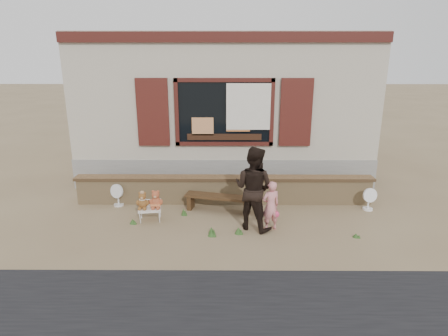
{
  "coord_description": "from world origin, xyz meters",
  "views": [
    {
      "loc": [
        0.05,
        -7.45,
        3.44
      ],
      "look_at": [
        0.0,
        0.6,
        1.0
      ],
      "focal_mm": 30.0,
      "sensor_mm": 36.0,
      "label": 1
    }
  ],
  "objects_px": {
    "folding_chair": "(150,209)",
    "adult": "(254,188)",
    "teddy_bear_left": "(143,200)",
    "child": "(271,206)",
    "teddy_bear_right": "(156,199)",
    "bench": "(218,200)"
  },
  "relations": [
    {
      "from": "child",
      "to": "adult",
      "type": "distance_m",
      "value": 0.5
    },
    {
      "from": "teddy_bear_right",
      "to": "adult",
      "type": "height_order",
      "value": "adult"
    },
    {
      "from": "adult",
      "to": "teddy_bear_left",
      "type": "bearing_deg",
      "value": 23.95
    },
    {
      "from": "bench",
      "to": "adult",
      "type": "height_order",
      "value": "adult"
    },
    {
      "from": "teddy_bear_left",
      "to": "adult",
      "type": "distance_m",
      "value": 2.39
    },
    {
      "from": "bench",
      "to": "adult",
      "type": "relative_size",
      "value": 0.89
    },
    {
      "from": "folding_chair",
      "to": "adult",
      "type": "distance_m",
      "value": 2.3
    },
    {
      "from": "child",
      "to": "adult",
      "type": "height_order",
      "value": "adult"
    },
    {
      "from": "bench",
      "to": "teddy_bear_left",
      "type": "relative_size",
      "value": 4.07
    },
    {
      "from": "folding_chair",
      "to": "child",
      "type": "height_order",
      "value": "child"
    },
    {
      "from": "bench",
      "to": "teddy_bear_left",
      "type": "bearing_deg",
      "value": -148.73
    },
    {
      "from": "teddy_bear_left",
      "to": "bench",
      "type": "bearing_deg",
      "value": 10.08
    },
    {
      "from": "bench",
      "to": "teddy_bear_left",
      "type": "xyz_separation_m",
      "value": [
        -1.6,
        -0.52,
        0.2
      ]
    },
    {
      "from": "teddy_bear_left",
      "to": "child",
      "type": "distance_m",
      "value": 2.71
    },
    {
      "from": "bench",
      "to": "teddy_bear_right",
      "type": "height_order",
      "value": "teddy_bear_right"
    },
    {
      "from": "folding_chair",
      "to": "child",
      "type": "distance_m",
      "value": 2.59
    },
    {
      "from": "folding_chair",
      "to": "adult",
      "type": "xyz_separation_m",
      "value": [
        2.19,
        -0.34,
        0.6
      ]
    },
    {
      "from": "teddy_bear_right",
      "to": "child",
      "type": "distance_m",
      "value": 2.44
    },
    {
      "from": "teddy_bear_left",
      "to": "adult",
      "type": "relative_size",
      "value": 0.22
    },
    {
      "from": "bench",
      "to": "adult",
      "type": "distance_m",
      "value": 1.26
    },
    {
      "from": "child",
      "to": "adult",
      "type": "bearing_deg",
      "value": -33.4
    },
    {
      "from": "folding_chair",
      "to": "child",
      "type": "xyz_separation_m",
      "value": [
        2.54,
        -0.42,
        0.26
      ]
    }
  ]
}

